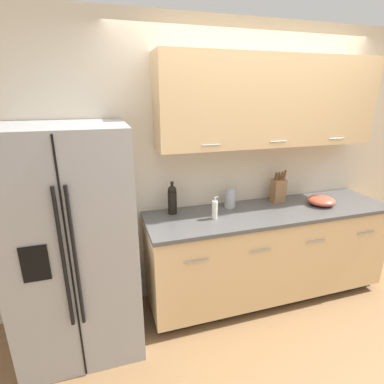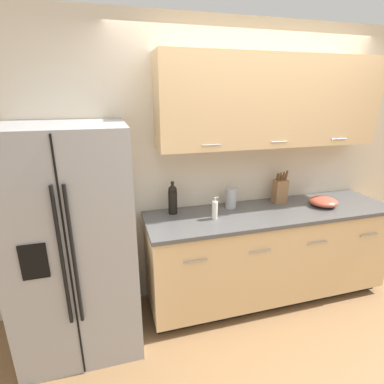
{
  "view_description": "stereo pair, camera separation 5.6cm",
  "coord_description": "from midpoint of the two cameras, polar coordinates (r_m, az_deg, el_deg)",
  "views": [
    {
      "loc": [
        -1.35,
        -1.47,
        1.97
      ],
      "look_at": [
        -0.64,
        0.81,
        1.18
      ],
      "focal_mm": 28.0,
      "sensor_mm": 36.0,
      "label": 1
    },
    {
      "loc": [
        -1.3,
        -1.48,
        1.97
      ],
      "look_at": [
        -0.64,
        0.81,
        1.18
      ],
      "focal_mm": 28.0,
      "sensor_mm": 36.0,
      "label": 2
    }
  ],
  "objects": [
    {
      "name": "counter_unit",
      "position": [
        3.1,
        14.83,
        -11.27
      ],
      "size": [
        2.37,
        0.64,
        0.93
      ],
      "color": "black",
      "rests_on": "ground_plane"
    },
    {
      "name": "soap_dispenser",
      "position": [
        2.59,
        4.99,
        -3.41
      ],
      "size": [
        0.05,
        0.05,
        0.2
      ],
      "color": "silver",
      "rests_on": "counter_unit"
    },
    {
      "name": "knife_block",
      "position": [
        3.1,
        16.9,
        0.29
      ],
      "size": [
        0.14,
        0.1,
        0.32
      ],
      "color": "olive",
      "rests_on": "counter_unit"
    },
    {
      "name": "wine_bottle",
      "position": [
        2.69,
        -3.1,
        -1.31
      ],
      "size": [
        0.08,
        0.08,
        0.3
      ],
      "color": "black",
      "rests_on": "counter_unit"
    },
    {
      "name": "refrigerator",
      "position": [
        2.48,
        -20.82,
        -8.94
      ],
      "size": [
        0.88,
        0.79,
        1.78
      ],
      "color": "#9E9EA0",
      "rests_on": "ground_plane"
    },
    {
      "name": "ground_plane",
      "position": [
        2.8,
        20.55,
        -28.01
      ],
      "size": [
        14.0,
        14.0,
        0.0
      ],
      "primitive_type": "plane",
      "color": "olive"
    },
    {
      "name": "mixing_bowl",
      "position": [
        3.17,
        24.2,
        -1.68
      ],
      "size": [
        0.27,
        0.27,
        0.08
      ],
      "color": "#B24C38",
      "rests_on": "counter_unit"
    },
    {
      "name": "steel_canister",
      "position": [
        2.86,
        7.99,
        -1.12
      ],
      "size": [
        0.11,
        0.11,
        0.21
      ],
      "color": "#A3A3A5",
      "rests_on": "counter_unit"
    },
    {
      "name": "wall_back",
      "position": [
        2.96,
        11.85,
        8.13
      ],
      "size": [
        10.0,
        0.39,
        2.6
      ],
      "color": "beige",
      "rests_on": "ground_plane"
    }
  ]
}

